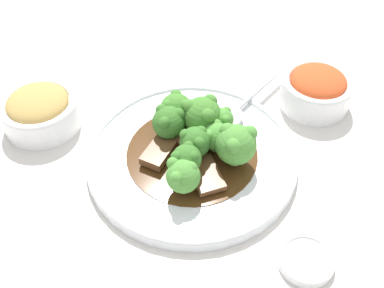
{
  "coord_description": "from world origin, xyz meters",
  "views": [
    {
      "loc": [
        -0.07,
        0.42,
        0.49
      ],
      "look_at": [
        0.0,
        0.0,
        0.03
      ],
      "focal_mm": 42.0,
      "sensor_mm": 36.0,
      "label": 1
    }
  ],
  "objects_px": {
    "broccoli_floret_1": "(216,136)",
    "broccoli_floret_7": "(176,108)",
    "sauce_dish": "(306,260)",
    "beef_strip_1": "(205,175)",
    "broccoli_floret_3": "(195,142)",
    "broccoli_floret_5": "(236,144)",
    "main_plate": "(192,156)",
    "broccoli_floret_8": "(169,122)",
    "beef_strip_0": "(161,149)",
    "broccoli_floret_4": "(185,158)",
    "side_bowl_kimchi": "(316,89)",
    "broccoli_floret_6": "(202,115)",
    "broccoli_floret_0": "(222,119)",
    "serving_spoon": "(229,115)",
    "beef_strip_2": "(186,140)",
    "broccoli_floret_2": "(180,175)",
    "side_bowl_appetizer": "(40,110)"
  },
  "relations": [
    {
      "from": "broccoli_floret_0",
      "to": "broccoli_floret_5",
      "type": "relative_size",
      "value": 0.73
    },
    {
      "from": "main_plate",
      "to": "beef_strip_2",
      "type": "bearing_deg",
      "value": -50.46
    },
    {
      "from": "side_bowl_kimchi",
      "to": "side_bowl_appetizer",
      "type": "height_order",
      "value": "side_bowl_kimchi"
    },
    {
      "from": "broccoli_floret_3",
      "to": "broccoli_floret_5",
      "type": "distance_m",
      "value": 0.05
    },
    {
      "from": "beef_strip_0",
      "to": "side_bowl_kimchi",
      "type": "distance_m",
      "value": 0.27
    },
    {
      "from": "broccoli_floret_7",
      "to": "side_bowl_kimchi",
      "type": "relative_size",
      "value": 0.44
    },
    {
      "from": "broccoli_floret_5",
      "to": "serving_spoon",
      "type": "bearing_deg",
      "value": -79.47
    },
    {
      "from": "beef_strip_0",
      "to": "sauce_dish",
      "type": "bearing_deg",
      "value": 147.15
    },
    {
      "from": "broccoli_floret_1",
      "to": "broccoli_floret_4",
      "type": "distance_m",
      "value": 0.06
    },
    {
      "from": "serving_spoon",
      "to": "broccoli_floret_6",
      "type": "bearing_deg",
      "value": 45.02
    },
    {
      "from": "broccoli_floret_5",
      "to": "side_bowl_kimchi",
      "type": "bearing_deg",
      "value": -125.0
    },
    {
      "from": "broccoli_floret_1",
      "to": "broccoli_floret_8",
      "type": "distance_m",
      "value": 0.07
    },
    {
      "from": "broccoli_floret_0",
      "to": "broccoli_floret_5",
      "type": "xyz_separation_m",
      "value": [
        -0.02,
        0.05,
        0.01
      ]
    },
    {
      "from": "broccoli_floret_4",
      "to": "sauce_dish",
      "type": "bearing_deg",
      "value": 149.35
    },
    {
      "from": "side_bowl_appetizer",
      "to": "beef_strip_0",
      "type": "bearing_deg",
      "value": 166.91
    },
    {
      "from": "broccoli_floret_3",
      "to": "broccoli_floret_4",
      "type": "distance_m",
      "value": 0.03
    },
    {
      "from": "broccoli_floret_1",
      "to": "broccoli_floret_7",
      "type": "xyz_separation_m",
      "value": [
        0.06,
        -0.05,
        0.0
      ]
    },
    {
      "from": "broccoli_floret_6",
      "to": "side_bowl_kimchi",
      "type": "xyz_separation_m",
      "value": [
        -0.17,
        -0.11,
        -0.02
      ]
    },
    {
      "from": "main_plate",
      "to": "broccoli_floret_8",
      "type": "distance_m",
      "value": 0.06
    },
    {
      "from": "broccoli_floret_7",
      "to": "broccoli_floret_8",
      "type": "height_order",
      "value": "broccoli_floret_8"
    },
    {
      "from": "main_plate",
      "to": "broccoli_floret_3",
      "type": "height_order",
      "value": "broccoli_floret_3"
    },
    {
      "from": "broccoli_floret_0",
      "to": "sauce_dish",
      "type": "bearing_deg",
      "value": 124.2
    },
    {
      "from": "side_bowl_kimchi",
      "to": "side_bowl_appetizer",
      "type": "relative_size",
      "value": 0.96
    },
    {
      "from": "broccoli_floret_1",
      "to": "side_bowl_appetizer",
      "type": "height_order",
      "value": "broccoli_floret_1"
    },
    {
      "from": "broccoli_floret_7",
      "to": "sauce_dish",
      "type": "height_order",
      "value": "broccoli_floret_7"
    },
    {
      "from": "broccoli_floret_5",
      "to": "side_bowl_appetizer",
      "type": "bearing_deg",
      "value": -8.82
    },
    {
      "from": "beef_strip_0",
      "to": "broccoli_floret_4",
      "type": "relative_size",
      "value": 1.44
    },
    {
      "from": "beef_strip_1",
      "to": "broccoli_floret_3",
      "type": "relative_size",
      "value": 1.41
    },
    {
      "from": "beef_strip_1",
      "to": "broccoli_floret_4",
      "type": "xyz_separation_m",
      "value": [
        0.03,
        0.0,
        0.03
      ]
    },
    {
      "from": "broccoli_floret_8",
      "to": "broccoli_floret_7",
      "type": "bearing_deg",
      "value": -97.92
    },
    {
      "from": "sauce_dish",
      "to": "beef_strip_1",
      "type": "bearing_deg",
      "value": -35.65
    },
    {
      "from": "broccoli_floret_4",
      "to": "serving_spoon",
      "type": "relative_size",
      "value": 0.26
    },
    {
      "from": "broccoli_floret_4",
      "to": "broccoli_floret_5",
      "type": "relative_size",
      "value": 0.84
    },
    {
      "from": "main_plate",
      "to": "beef_strip_2",
      "type": "distance_m",
      "value": 0.02
    },
    {
      "from": "beef_strip_2",
      "to": "broccoli_floret_8",
      "type": "relative_size",
      "value": 1.08
    },
    {
      "from": "broccoli_floret_5",
      "to": "broccoli_floret_3",
      "type": "bearing_deg",
      "value": 0.22
    },
    {
      "from": "broccoli_floret_1",
      "to": "broccoli_floret_3",
      "type": "relative_size",
      "value": 0.89
    },
    {
      "from": "main_plate",
      "to": "broccoli_floret_3",
      "type": "xyz_separation_m",
      "value": [
        -0.01,
        0.01,
        0.04
      ]
    },
    {
      "from": "side_bowl_kimchi",
      "to": "sauce_dish",
      "type": "xyz_separation_m",
      "value": [
        0.01,
        0.29,
        -0.02
      ]
    },
    {
      "from": "broccoli_floret_4",
      "to": "broccoli_floret_6",
      "type": "height_order",
      "value": "broccoli_floret_6"
    },
    {
      "from": "broccoli_floret_1",
      "to": "broccoli_floret_5",
      "type": "height_order",
      "value": "broccoli_floret_5"
    },
    {
      "from": "beef_strip_1",
      "to": "sauce_dish",
      "type": "bearing_deg",
      "value": 144.35
    },
    {
      "from": "broccoli_floret_6",
      "to": "beef_strip_0",
      "type": "bearing_deg",
      "value": 43.73
    },
    {
      "from": "broccoli_floret_8",
      "to": "side_bowl_kimchi",
      "type": "relative_size",
      "value": 0.46
    },
    {
      "from": "main_plate",
      "to": "broccoli_floret_8",
      "type": "xyz_separation_m",
      "value": [
        0.04,
        -0.02,
        0.04
      ]
    },
    {
      "from": "main_plate",
      "to": "broccoli_floret_5",
      "type": "bearing_deg",
      "value": 171.42
    },
    {
      "from": "main_plate",
      "to": "broccoli_floret_2",
      "type": "relative_size",
      "value": 6.03
    },
    {
      "from": "broccoli_floret_3",
      "to": "broccoli_floret_1",
      "type": "bearing_deg",
      "value": -144.09
    },
    {
      "from": "broccoli_floret_5",
      "to": "broccoli_floret_6",
      "type": "distance_m",
      "value": 0.07
    },
    {
      "from": "main_plate",
      "to": "broccoli_floret_8",
      "type": "height_order",
      "value": "broccoli_floret_8"
    }
  ]
}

